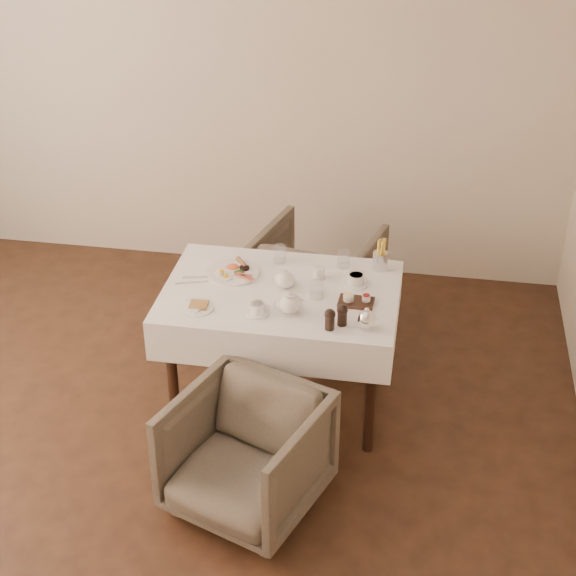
# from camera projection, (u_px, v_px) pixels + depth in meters

# --- Properties ---
(table) EXTENTS (1.28, 0.88, 0.75)m
(table) POSITION_uv_depth(u_px,v_px,m) (281.00, 308.00, 4.85)
(table) COLOR black
(table) RESTS_ON ground
(armchair_near) EXTENTS (0.87, 0.88, 0.63)m
(armchair_near) POSITION_uv_depth(u_px,v_px,m) (246.00, 455.00, 4.31)
(armchair_near) COLOR #4E4639
(armchair_near) RESTS_ON ground
(armchair_far) EXTENTS (0.89, 0.90, 0.68)m
(armchair_far) POSITION_uv_depth(u_px,v_px,m) (316.00, 280.00, 5.71)
(armchair_far) COLOR #4E4639
(armchair_far) RESTS_ON ground
(breakfast_plate) EXTENTS (0.30, 0.30, 0.04)m
(breakfast_plate) POSITION_uv_depth(u_px,v_px,m) (233.00, 271.00, 4.95)
(breakfast_plate) COLOR white
(breakfast_plate) RESTS_ON table
(side_plate) EXTENTS (0.20, 0.19, 0.02)m
(side_plate) POSITION_uv_depth(u_px,v_px,m) (195.00, 307.00, 4.63)
(side_plate) COLOR white
(side_plate) RESTS_ON table
(teapot_centre) EXTENTS (0.16, 0.13, 0.12)m
(teapot_centre) POSITION_uv_depth(u_px,v_px,m) (285.00, 279.00, 4.78)
(teapot_centre) COLOR white
(teapot_centre) RESTS_ON table
(teapot_front) EXTENTS (0.20, 0.18, 0.13)m
(teapot_front) POSITION_uv_depth(u_px,v_px,m) (290.00, 302.00, 4.56)
(teapot_front) COLOR white
(teapot_front) RESTS_ON table
(creamer) EXTENTS (0.07, 0.07, 0.07)m
(creamer) POSITION_uv_depth(u_px,v_px,m) (319.00, 273.00, 4.88)
(creamer) COLOR white
(creamer) RESTS_ON table
(teacup_near) EXTENTS (0.12, 0.12, 0.06)m
(teacup_near) POSITION_uv_depth(u_px,v_px,m) (258.00, 309.00, 4.58)
(teacup_near) COLOR white
(teacup_near) RESTS_ON table
(teacup_far) EXTENTS (0.13, 0.13, 0.06)m
(teacup_far) POSITION_uv_depth(u_px,v_px,m) (356.00, 280.00, 4.83)
(teacup_far) COLOR white
(teacup_far) RESTS_ON table
(glass_left) EXTENTS (0.08, 0.08, 0.10)m
(glass_left) POSITION_uv_depth(u_px,v_px,m) (280.00, 254.00, 5.04)
(glass_left) COLOR silver
(glass_left) RESTS_ON table
(glass_mid) EXTENTS (0.09, 0.09, 0.10)m
(glass_mid) POSITION_uv_depth(u_px,v_px,m) (317.00, 290.00, 4.70)
(glass_mid) COLOR silver
(glass_mid) RESTS_ON table
(glass_right) EXTENTS (0.09, 0.09, 0.10)m
(glass_right) POSITION_uv_depth(u_px,v_px,m) (344.00, 259.00, 4.99)
(glass_right) COLOR silver
(glass_right) RESTS_ON table
(condiment_board) EXTENTS (0.19, 0.13, 0.05)m
(condiment_board) POSITION_uv_depth(u_px,v_px,m) (356.00, 301.00, 4.67)
(condiment_board) COLOR black
(condiment_board) RESTS_ON table
(pepper_mill_left) EXTENTS (0.07, 0.07, 0.12)m
(pepper_mill_left) POSITION_uv_depth(u_px,v_px,m) (330.00, 319.00, 4.44)
(pepper_mill_left) COLOR black
(pepper_mill_left) RESTS_ON table
(pepper_mill_right) EXTENTS (0.07, 0.07, 0.12)m
(pepper_mill_right) POSITION_uv_depth(u_px,v_px,m) (342.00, 315.00, 4.47)
(pepper_mill_right) COLOR black
(pepper_mill_right) RESTS_ON table
(silver_pot) EXTENTS (0.13, 0.11, 0.12)m
(silver_pot) POSITION_uv_depth(u_px,v_px,m) (366.00, 318.00, 4.44)
(silver_pot) COLOR white
(silver_pot) RESTS_ON table
(fries_cup) EXTENTS (0.09, 0.09, 0.19)m
(fries_cup) POSITION_uv_depth(u_px,v_px,m) (381.00, 256.00, 4.96)
(fries_cup) COLOR silver
(fries_cup) RESTS_ON table
(cutlery_fork) EXTENTS (0.20, 0.06, 0.00)m
(cutlery_fork) POSITION_uv_depth(u_px,v_px,m) (201.00, 277.00, 4.91)
(cutlery_fork) COLOR silver
(cutlery_fork) RESTS_ON table
(cutlery_knife) EXTENTS (0.17, 0.07, 0.00)m
(cutlery_knife) POSITION_uv_depth(u_px,v_px,m) (192.00, 282.00, 4.86)
(cutlery_knife) COLOR silver
(cutlery_knife) RESTS_ON table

